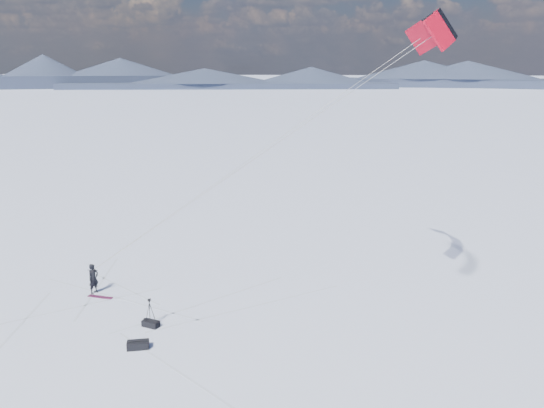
% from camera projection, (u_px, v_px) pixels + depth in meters
% --- Properties ---
extents(ground, '(1800.00, 1800.00, 0.00)m').
position_uv_depth(ground, '(118.00, 317.00, 25.22)').
color(ground, white).
extents(horizon_hills, '(704.84, 706.81, 8.32)m').
position_uv_depth(horizon_hills, '(113.00, 252.00, 24.40)').
color(horizon_hills, '#192133').
rests_on(horizon_hills, ground).
extents(snow_tracks, '(17.62, 14.39, 0.01)m').
position_uv_depth(snow_tracks, '(103.00, 323.00, 24.69)').
color(snow_tracks, silver).
rests_on(snow_tracks, ground).
extents(snowkiter, '(0.58, 0.69, 1.61)m').
position_uv_depth(snowkiter, '(95.00, 293.00, 27.94)').
color(snowkiter, black).
rests_on(snowkiter, ground).
extents(snowboard, '(1.38, 0.33, 0.04)m').
position_uv_depth(snowboard, '(100.00, 297.00, 27.42)').
color(snowboard, '#781C4C').
rests_on(snowboard, ground).
extents(tripod, '(0.52, 0.60, 1.32)m').
position_uv_depth(tripod, '(150.00, 308.00, 24.23)').
color(tripod, black).
rests_on(tripod, ground).
extents(gear_bag_a, '(1.00, 0.72, 0.40)m').
position_uv_depth(gear_bag_a, '(138.00, 345.00, 22.36)').
color(gear_bag_a, black).
rests_on(gear_bag_a, ground).
extents(gear_bag_b, '(0.85, 0.54, 0.36)m').
position_uv_depth(gear_bag_b, '(151.00, 324.00, 24.27)').
color(gear_bag_b, black).
rests_on(gear_bag_b, ground).
extents(power_kite, '(17.61, 5.83, 12.67)m').
position_uv_depth(power_kite, '(433.00, 32.00, 22.77)').
color(power_kite, red).
rests_on(power_kite, ground).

